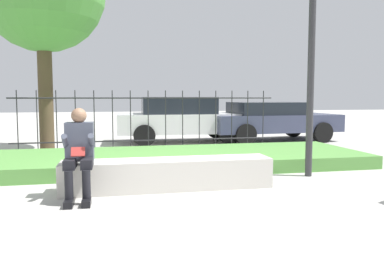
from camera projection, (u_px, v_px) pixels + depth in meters
name	position (u px, v px, depth m)	size (l,w,h in m)	color
ground_plane	(170.00, 189.00, 5.76)	(60.00, 60.00, 0.00)	#B2AFA8
stone_bench	(168.00, 176.00, 5.74)	(3.19, 0.56, 0.46)	beige
person_seated_reader	(79.00, 150.00, 5.14)	(0.42, 0.73, 1.26)	black
grass_berm	(157.00, 160.00, 7.65)	(8.58, 2.49, 0.26)	#569342
iron_fence	(148.00, 120.00, 9.40)	(6.58, 0.03, 1.57)	#232326
car_parked_right	(271.00, 120.00, 12.00)	(4.19, 2.12, 1.24)	#383D56
car_parked_center	(182.00, 118.00, 11.61)	(4.08, 1.97, 1.40)	silver
street_lamp	(312.00, 20.00, 6.46)	(0.28, 0.28, 4.52)	#2D2D30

